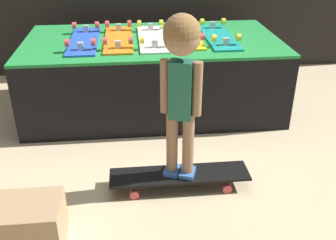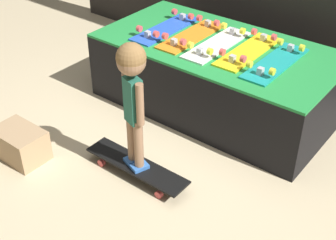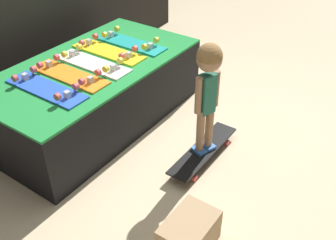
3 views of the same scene
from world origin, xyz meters
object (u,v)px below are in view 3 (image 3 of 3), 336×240
(skateboard_yellow_on_rack, at_px, (108,51))
(skateboard_teal_on_rack, at_px, (130,42))
(child, at_px, (208,80))
(skateboard_orange_on_rack, at_px, (69,74))
(skateboard_white_on_rack, at_px, (92,63))
(skateboard_blue_on_rack, at_px, (46,88))
(storage_box, at_px, (189,234))
(skateboard_on_floor, at_px, (203,151))

(skateboard_yellow_on_rack, bearing_deg, skateboard_teal_on_rack, -9.73)
(skateboard_yellow_on_rack, xyz_separation_m, child, (-0.18, -1.10, 0.14))
(skateboard_orange_on_rack, distance_m, skateboard_white_on_rack, 0.25)
(child, bearing_deg, skateboard_yellow_on_rack, 99.39)
(skateboard_blue_on_rack, height_order, storage_box, skateboard_blue_on_rack)
(skateboard_teal_on_rack, bearing_deg, skateboard_on_floor, -112.05)
(skateboard_on_floor, height_order, child, child)
(skateboard_blue_on_rack, height_order, skateboard_orange_on_rack, same)
(skateboard_orange_on_rack, height_order, storage_box, skateboard_orange_on_rack)
(skateboard_white_on_rack, bearing_deg, skateboard_on_floor, -86.08)
(skateboard_teal_on_rack, height_order, storage_box, skateboard_teal_on_rack)
(skateboard_teal_on_rack, relative_size, child, 0.79)
(skateboard_orange_on_rack, xyz_separation_m, skateboard_teal_on_rack, (0.75, -0.01, 0.00))
(skateboard_yellow_on_rack, xyz_separation_m, skateboard_teal_on_rack, (0.25, -0.04, 0.00))
(skateboard_teal_on_rack, xyz_separation_m, skateboard_on_floor, (-0.43, -1.06, -0.50))
(skateboard_white_on_rack, distance_m, child, 1.07)
(skateboard_white_on_rack, height_order, storage_box, skateboard_white_on_rack)
(skateboard_orange_on_rack, height_order, skateboard_white_on_rack, same)
(child, bearing_deg, skateboard_teal_on_rack, 86.53)
(skateboard_yellow_on_rack, distance_m, skateboard_teal_on_rack, 0.25)
(skateboard_yellow_on_rack, relative_size, skateboard_teal_on_rack, 1.00)
(skateboard_orange_on_rack, bearing_deg, storage_box, -107.82)
(skateboard_teal_on_rack, distance_m, child, 1.15)
(skateboard_blue_on_rack, distance_m, skateboard_on_floor, 1.30)
(child, bearing_deg, skateboard_white_on_rack, 112.51)
(child, bearing_deg, skateboard_blue_on_rack, 137.22)
(skateboard_blue_on_rack, bearing_deg, storage_box, -98.35)
(skateboard_orange_on_rack, bearing_deg, skateboard_on_floor, -73.14)
(skateboard_blue_on_rack, relative_size, skateboard_on_floor, 0.89)
(skateboard_white_on_rack, height_order, skateboard_on_floor, skateboard_white_on_rack)
(skateboard_orange_on_rack, height_order, child, child)
(skateboard_yellow_on_rack, bearing_deg, skateboard_white_on_rack, -169.53)
(skateboard_orange_on_rack, height_order, skateboard_on_floor, skateboard_orange_on_rack)
(skateboard_teal_on_rack, height_order, skateboard_on_floor, skateboard_teal_on_rack)
(skateboard_teal_on_rack, xyz_separation_m, storage_box, (-1.21, -1.42, -0.46))
(storage_box, bearing_deg, skateboard_yellow_on_rack, 56.69)
(skateboard_blue_on_rack, height_order, child, child)
(skateboard_yellow_on_rack, distance_m, skateboard_on_floor, 1.22)
(skateboard_blue_on_rack, xyz_separation_m, child, (0.57, -1.05, 0.14))
(skateboard_on_floor, relative_size, storage_box, 2.13)
(skateboard_white_on_rack, bearing_deg, skateboard_blue_on_rack, -179.41)
(skateboard_orange_on_rack, relative_size, skateboard_white_on_rack, 1.00)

